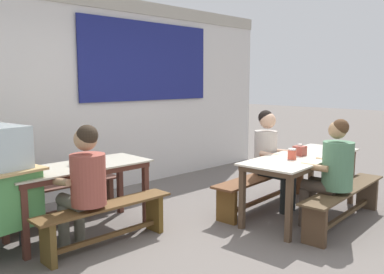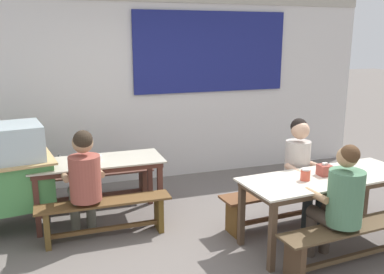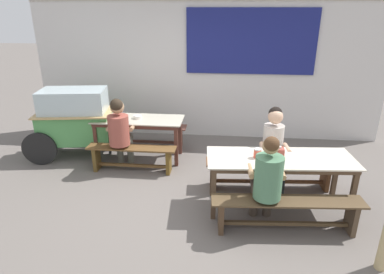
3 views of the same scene
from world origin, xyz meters
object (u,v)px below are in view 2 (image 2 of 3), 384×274
tissue_box (324,170)px  dining_table_near (327,183)px  bench_near_back (295,198)px  person_right_near_table (301,167)px  dining_table_far (97,167)px  person_left_back_turned (84,177)px  bench_near_front (362,237)px  person_near_front (340,199)px  bench_far_front (105,214)px  bench_far_back (94,183)px  condiment_jar (305,175)px  soup_bowl (96,158)px

tissue_box → dining_table_near: bearing=-55.8°
bench_near_back → person_right_near_table: bearing=-83.8°
dining_table_far → person_left_back_turned: 0.51m
dining_table_near → bench_near_front: size_ratio=1.07×
person_near_front → tissue_box: person_near_front is taller
bench_far_front → person_left_back_turned: bearing=162.9°
dining_table_near → person_right_near_table: (-0.03, 0.45, 0.04)m
bench_far_back → person_right_near_table: size_ratio=1.23×
dining_table_far → person_right_near_table: size_ratio=1.23×
bench_far_back → bench_near_front: same height
person_right_near_table → bench_near_back: bearing=96.2°
bench_far_back → condiment_jar: (1.94, -1.93, 0.53)m
person_left_back_turned → condiment_jar: size_ratio=9.94×
dining_table_far → bench_far_front: 0.65m
person_right_near_table → condiment_jar: person_right_near_table is taller
person_near_front → condiment_jar: (-0.09, 0.44, 0.11)m
person_near_front → soup_bowl: 2.76m
dining_table_far → bench_far_back: (-0.00, 0.52, -0.38)m
dining_table_far → condiment_jar: 2.40m
dining_table_far → bench_far_back: dining_table_far is taller
dining_table_far → bench_far_back: 0.65m
person_right_near_table → tissue_box: person_right_near_table is taller
bench_far_front → person_right_near_table: bearing=-10.3°
dining_table_far → condiment_jar: size_ratio=12.51×
bench_near_front → condiment_jar: condiment_jar is taller
bench_near_front → soup_bowl: soup_bowl is taller
dining_table_far → condiment_jar: (1.94, -1.41, 0.14)m
dining_table_far → person_right_near_table: bearing=-22.7°
bench_far_front → soup_bowl: soup_bowl is taller
person_near_front → person_left_back_turned: bearing=147.9°
bench_near_front → tissue_box: tissue_box is taller
bench_far_back → bench_far_front: size_ratio=1.07×
person_right_near_table → dining_table_far: bearing=157.3°
bench_near_back → bench_far_back: bearing=148.0°
dining_table_near → condiment_jar: (-0.30, -0.03, 0.13)m
bench_near_back → tissue_box: bearing=-88.1°
bench_near_back → bench_near_front: same height
bench_far_back → soup_bowl: 0.70m
bench_far_back → person_right_near_table: 2.68m
dining_table_far → person_right_near_table: 2.39m
bench_near_back → person_near_front: person_near_front is taller
dining_table_far → bench_near_back: (2.20, -0.85, -0.36)m
person_near_front → dining_table_near: bearing=65.5°
person_near_front → condiment_jar: 0.47m
dining_table_near → bench_near_back: (-0.04, 0.52, -0.37)m
soup_bowl → tissue_box: bearing=-31.4°
bench_far_back → bench_near_front: bearing=-46.7°
tissue_box → soup_bowl: tissue_box is taller
bench_near_back → soup_bowl: bearing=158.5°
dining_table_near → person_near_front: (-0.22, -0.48, 0.02)m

